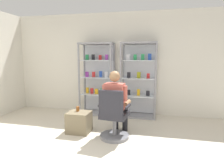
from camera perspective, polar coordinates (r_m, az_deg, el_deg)
The scene contains 7 objects.
back_wall at distance 5.32m, azimuth 2.17°, elevation 5.94°, with size 6.00×0.10×2.70m, color silver.
display_cabinet_left at distance 5.25m, azimuth -4.24°, elevation 1.65°, with size 0.90×0.45×1.90m.
display_cabinet_right at distance 5.04m, azimuth 7.81°, elevation 1.38°, with size 0.90×0.45×1.90m.
office_chair at distance 3.70m, azimuth 0.49°, elevation -10.15°, with size 0.59×0.56×0.96m.
seated_shopkeeper at distance 3.77m, azimuth 1.28°, elevation -4.81°, with size 0.52×0.59×1.29m.
storage_crate at distance 4.13m, azimuth -9.62°, elevation -10.96°, with size 0.46×0.39×0.43m, color #72664C.
tea_glass at distance 4.11m, azimuth -10.01°, elevation -7.19°, with size 0.06×0.06×0.10m, color brown.
Camera 1 is at (0.97, -2.23, 1.56)m, focal length 31.21 mm.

